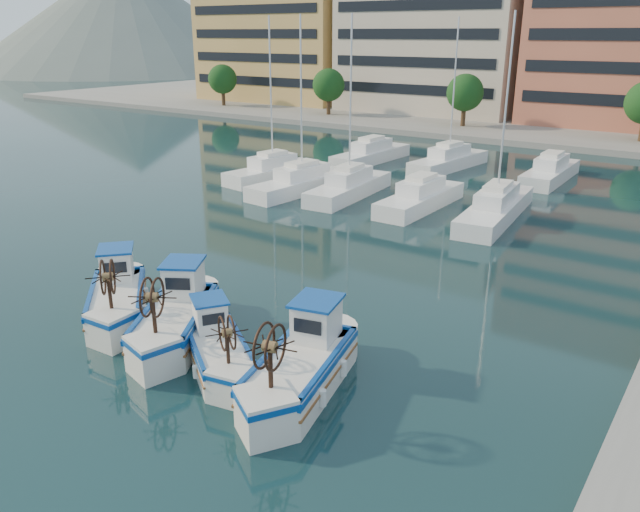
{
  "coord_description": "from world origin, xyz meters",
  "views": [
    {
      "loc": [
        13.1,
        -12.84,
        10.4
      ],
      "look_at": [
        -1.08,
        7.43,
        1.5
      ],
      "focal_mm": 35.0,
      "sensor_mm": 36.0,
      "label": 1
    }
  ],
  "objects_px": {
    "fishing_boat_b": "(176,315)",
    "fishing_boat_d": "(302,363)",
    "fishing_boat_a": "(117,295)",
    "fishing_boat_c": "(217,347)"
  },
  "relations": [
    {
      "from": "fishing_boat_a",
      "to": "fishing_boat_b",
      "type": "relative_size",
      "value": 0.92
    },
    {
      "from": "fishing_boat_d",
      "to": "fishing_boat_a",
      "type": "bearing_deg",
      "value": 165.37
    },
    {
      "from": "fishing_boat_b",
      "to": "fishing_boat_d",
      "type": "bearing_deg",
      "value": -32.38
    },
    {
      "from": "fishing_boat_a",
      "to": "fishing_boat_c",
      "type": "bearing_deg",
      "value": -54.39
    },
    {
      "from": "fishing_boat_a",
      "to": "fishing_boat_b",
      "type": "bearing_deg",
      "value": -47.64
    },
    {
      "from": "fishing_boat_a",
      "to": "fishing_boat_c",
      "type": "distance_m",
      "value": 5.94
    },
    {
      "from": "fishing_boat_a",
      "to": "fishing_boat_d",
      "type": "xyz_separation_m",
      "value": [
        9.0,
        -0.15,
        0.04
      ]
    },
    {
      "from": "fishing_boat_c",
      "to": "fishing_boat_a",
      "type": "bearing_deg",
      "value": 118.18
    },
    {
      "from": "fishing_boat_a",
      "to": "fishing_boat_c",
      "type": "relative_size",
      "value": 1.14
    },
    {
      "from": "fishing_boat_b",
      "to": "fishing_boat_d",
      "type": "relative_size",
      "value": 0.99
    }
  ]
}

